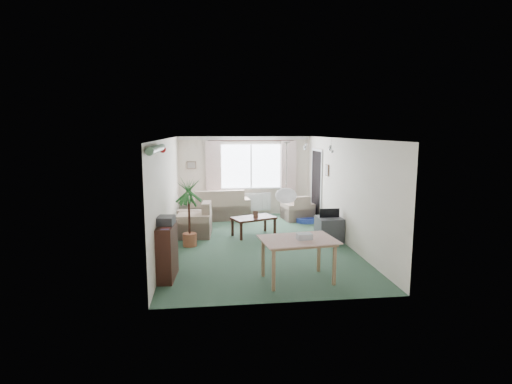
{
  "coord_description": "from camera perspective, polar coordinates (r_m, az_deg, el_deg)",
  "views": [
    {
      "loc": [
        -1.11,
        -8.86,
        2.57
      ],
      "look_at": [
        0.0,
        0.3,
        1.15
      ],
      "focal_mm": 28.0,
      "sensor_mm": 36.0,
      "label": 1
    }
  ],
  "objects": [
    {
      "name": "bookshelf",
      "position": [
        7.21,
        -12.56,
        -8.34
      ],
      "size": [
        0.32,
        0.8,
        0.96
      ],
      "primitive_type": "cube",
      "rotation": [
        0.0,
        0.0,
        -0.07
      ],
      "color": "black",
      "rests_on": "ground"
    },
    {
      "name": "tinsel_garland",
      "position": [
        6.62,
        -14.03,
        5.98
      ],
      "size": [
        1.6,
        1.6,
        0.12
      ],
      "primitive_type": "cylinder",
      "color": "#196626"
    },
    {
      "name": "curtain_left",
      "position": [
        12.06,
        -6.11,
        2.51
      ],
      "size": [
        0.45,
        0.08,
        2.0
      ],
      "primitive_type": "cube",
      "color": "beige"
    },
    {
      "name": "armchair_left",
      "position": [
        9.98,
        -9.0,
        -3.83
      ],
      "size": [
        0.95,
        0.99,
        0.83
      ],
      "primitive_type": "cube",
      "rotation": [
        0.0,
        0.0,
        -1.65
      ],
      "color": "beige",
      "rests_on": "ground"
    },
    {
      "name": "hifi_box",
      "position": [
        7.13,
        -12.76,
        -3.97
      ],
      "size": [
        0.32,
        0.38,
        0.14
      ],
      "primitive_type": "cube",
      "rotation": [
        0.0,
        0.0,
        -0.12
      ],
      "color": "#303034",
      "rests_on": "bookshelf"
    },
    {
      "name": "pendant_lamp",
      "position": [
        6.78,
        4.32,
        -0.53
      ],
      "size": [
        0.36,
        0.36,
        0.36
      ],
      "primitive_type": "sphere",
      "color": "white"
    },
    {
      "name": "photo_frame",
      "position": [
        9.78,
        -0.05,
        -3.2
      ],
      "size": [
        0.12,
        0.06,
        0.16
      ],
      "primitive_type": "cube",
      "rotation": [
        0.0,
        0.0,
        -0.39
      ],
      "color": "brown",
      "rests_on": "coffee_table"
    },
    {
      "name": "wall_picture_right",
      "position": [
        10.57,
        10.14,
        3.08
      ],
      "size": [
        0.03,
        0.24,
        0.3
      ],
      "primitive_type": "cube",
      "color": "brown"
    },
    {
      "name": "sofa",
      "position": [
        11.81,
        -5.37,
        -1.68
      ],
      "size": [
        1.83,
        1.07,
        0.88
      ],
      "primitive_type": "cube",
      "rotation": [
        0.0,
        0.0,
        3.22
      ],
      "color": "beige",
      "rests_on": "ground"
    },
    {
      "name": "tv_cube",
      "position": [
        9.59,
        10.39,
        -5.21
      ],
      "size": [
        0.56,
        0.62,
        0.56
      ],
      "primitive_type": "cube",
      "rotation": [
        0.0,
        0.0,
        0.0
      ],
      "color": "#3A393E",
      "rests_on": "ground"
    },
    {
      "name": "radiator",
      "position": [
        12.31,
        -0.69,
        -1.4
      ],
      "size": [
        1.2,
        0.1,
        0.55
      ],
      "primitive_type": "cube",
      "color": "white"
    },
    {
      "name": "pet_bed",
      "position": [
        11.47,
        7.21,
        -3.95
      ],
      "size": [
        0.7,
        0.7,
        0.12
      ],
      "primitive_type": "cylinder",
      "rotation": [
        0.0,
        0.0,
        -0.14
      ],
      "color": "navy",
      "rests_on": "ground"
    },
    {
      "name": "curtain_right",
      "position": [
        12.31,
        4.67,
        2.66
      ],
      "size": [
        0.45,
        0.08,
        2.0
      ],
      "primitive_type": "cube",
      "color": "beige"
    },
    {
      "name": "gift_box",
      "position": [
        6.87,
        6.9,
        -6.39
      ],
      "size": [
        0.26,
        0.2,
        0.12
      ],
      "primitive_type": "cube",
      "rotation": [
        0.0,
        0.0,
        0.06
      ],
      "color": "silver",
      "rests_on": "dining_table"
    },
    {
      "name": "coffee_table",
      "position": [
        9.89,
        -0.34,
        -4.92
      ],
      "size": [
        1.17,
        0.92,
        0.47
      ],
      "primitive_type": "cube",
      "rotation": [
        0.0,
        0.0,
        0.39
      ],
      "color": "black",
      "rests_on": "ground"
    },
    {
      "name": "houseplant",
      "position": [
        9.01,
        -9.54,
        -2.83
      ],
      "size": [
        0.7,
        0.7,
        1.56
      ],
      "primitive_type": "cylinder",
      "rotation": [
        0.0,
        0.0,
        -0.04
      ],
      "color": "#1F5B2E",
      "rests_on": "ground"
    },
    {
      "name": "armchair_corner",
      "position": [
        11.7,
        5.93,
        -2.18
      ],
      "size": [
        0.91,
        0.88,
        0.72
      ],
      "primitive_type": "cube",
      "rotation": [
        0.0,
        0.0,
        3.29
      ],
      "color": "beige",
      "rests_on": "ground"
    },
    {
      "name": "bauble_cluster_a",
      "position": [
        10.06,
        7.01,
        6.69
      ],
      "size": [
        0.2,
        0.2,
        0.2
      ],
      "primitive_type": "sphere",
      "color": "silver"
    },
    {
      "name": "doorway",
      "position": [
        11.59,
        8.65,
        0.87
      ],
      "size": [
        0.03,
        0.95,
        2.0
      ],
      "primitive_type": "cube",
      "color": "black"
    },
    {
      "name": "window",
      "position": [
        12.21,
        -0.72,
        3.72
      ],
      "size": [
        1.8,
        0.03,
        1.3
      ],
      "primitive_type": "cube",
      "color": "white"
    },
    {
      "name": "bauble_cluster_b",
      "position": [
        8.98,
        10.72,
        6.37
      ],
      "size": [
        0.2,
        0.2,
        0.2
      ],
      "primitive_type": "sphere",
      "color": "silver"
    },
    {
      "name": "ground",
      "position": [
        9.29,
        0.22,
        -7.31
      ],
      "size": [
        6.5,
        6.5,
        0.0
      ],
      "primitive_type": "plane",
      "color": "#2C4A37"
    },
    {
      "name": "curtain_rod",
      "position": [
        12.08,
        -0.68,
        7.33
      ],
      "size": [
        2.6,
        0.03,
        0.03
      ],
      "primitive_type": "cube",
      "color": "black"
    },
    {
      "name": "dining_table",
      "position": [
        7.0,
        5.97,
        -9.69
      ],
      "size": [
        1.24,
        0.9,
        0.72
      ],
      "primitive_type": "cube",
      "rotation": [
        0.0,
        0.0,
        0.12
      ],
      "color": "tan",
      "rests_on": "ground"
    },
    {
      "name": "wall_picture_back",
      "position": [
        12.14,
        -9.21,
        3.82
      ],
      "size": [
        0.28,
        0.03,
        0.22
      ],
      "primitive_type": "cube",
      "color": "brown"
    }
  ]
}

